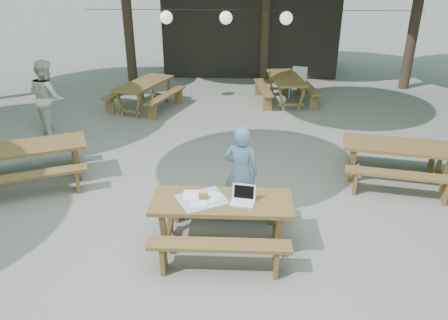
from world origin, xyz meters
TOP-DOWN VIEW (x-y plane):
  - ground at (0.00, 0.00)m, footprint 80.00×80.00m
  - pavilion at (0.50, 10.50)m, footprint 6.00×3.00m
  - main_picnic_table at (0.03, -0.77)m, footprint 2.00×1.58m
  - picnic_table_nw at (-3.60, 1.03)m, footprint 2.37×2.21m
  - picnic_table_ne at (3.19, 1.39)m, footprint 2.17×1.92m
  - picnic_table_far_w at (-2.42, 5.52)m, footprint 2.12×2.31m
  - picnic_table_far_e at (1.52, 6.30)m, footprint 1.80×2.08m
  - woman at (0.29, 0.09)m, footprint 0.62×0.47m
  - second_person at (-4.28, 3.58)m, footprint 1.05×1.09m
  - plastic_chair at (1.92, 6.78)m, footprint 0.56×0.56m
  - laptop at (0.33, -0.80)m, footprint 0.37×0.31m
  - tabletop_clutter at (-0.25, -0.76)m, footprint 0.83×0.79m
  - paper_lanterns at (-0.19, 6.00)m, footprint 9.00×0.34m

SIDE VIEW (x-z plane):
  - ground at x=0.00m, z-range 0.00..0.00m
  - plastic_chair at x=1.92m, z-range -0.19..0.71m
  - main_picnic_table at x=0.03m, z-range 0.01..0.76m
  - picnic_table_nw at x=-3.60m, z-range 0.01..0.76m
  - picnic_table_ne at x=3.19m, z-range 0.01..0.76m
  - picnic_table_far_w at x=-2.42m, z-range 0.01..0.76m
  - picnic_table_far_e at x=1.52m, z-range 0.01..0.76m
  - tabletop_clutter at x=-0.25m, z-range 0.72..0.80m
  - woman at x=0.29m, z-range 0.00..1.54m
  - laptop at x=0.33m, z-range 0.69..0.93m
  - second_person at x=-4.28m, z-range 0.00..1.76m
  - pavilion at x=0.50m, z-range 0.00..2.80m
  - paper_lanterns at x=-0.19m, z-range 2.21..2.59m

